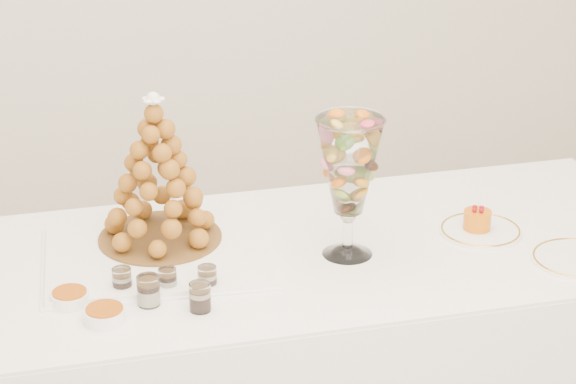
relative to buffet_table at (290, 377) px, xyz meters
name	(u,v)px	position (x,y,z in m)	size (l,w,h in m)	color
buffet_table	(290,377)	(0.00, 0.00, 0.00)	(2.13, 0.92, 0.80)	white
lace_tray	(158,256)	(-0.35, 0.05, 0.41)	(0.58, 0.43, 0.02)	white
macaron_vase	(349,168)	(0.14, -0.05, 0.64)	(0.17, 0.17, 0.38)	white
cake_plate	(480,231)	(0.54, -0.04, 0.40)	(0.23, 0.23, 0.01)	white
spare_plate	(576,259)	(0.71, -0.27, 0.40)	(0.23, 0.23, 0.01)	white
verrine_a	(122,281)	(-0.46, -0.09, 0.43)	(0.05, 0.05, 0.07)	white
verrine_b	(168,280)	(-0.35, -0.12, 0.43)	(0.05, 0.05, 0.06)	white
verrine_c	(207,279)	(-0.26, -0.14, 0.43)	(0.05, 0.05, 0.06)	white
verrine_d	(148,291)	(-0.41, -0.17, 0.44)	(0.06, 0.06, 0.08)	white
verrine_e	(200,297)	(-0.30, -0.24, 0.43)	(0.05, 0.05, 0.07)	white
ramekin_back	(70,298)	(-0.59, -0.11, 0.41)	(0.09, 0.09, 0.03)	white
ramekin_front	(105,315)	(-0.52, -0.22, 0.41)	(0.10, 0.10, 0.03)	white
croquembouche	(157,170)	(-0.32, 0.14, 0.62)	(0.33, 0.33, 0.41)	brown
mousse_cake	(477,219)	(0.53, -0.03, 0.44)	(0.08, 0.08, 0.07)	orange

